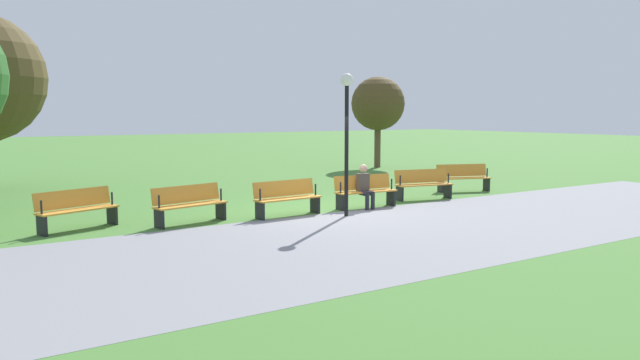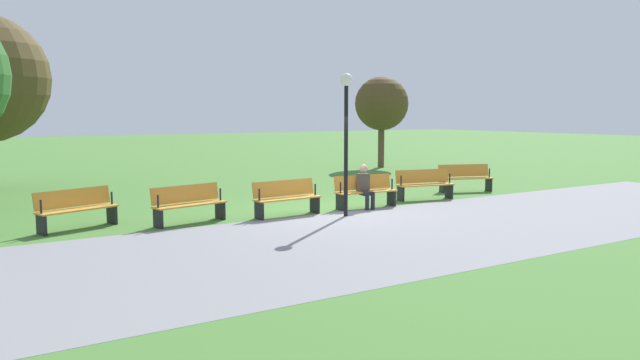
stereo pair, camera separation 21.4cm
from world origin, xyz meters
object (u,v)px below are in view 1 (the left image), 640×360
at_px(bench_2, 365,190).
at_px(bench_5, 77,208).
at_px(bench_1, 423,184).
at_px(bench_3, 287,197).
at_px(bench_0, 463,177).
at_px(bench_4, 189,203).
at_px(person_seated, 365,185).
at_px(lamp_post, 347,116).
at_px(tree_1, 378,104).

distance_m(bench_2, bench_5, 7.34).
bearing_deg(bench_1, bench_3, 15.39).
bearing_deg(bench_0, bench_4, 23.10).
height_order(bench_2, bench_3, same).
height_order(bench_2, person_seated, person_seated).
bearing_deg(lamp_post, bench_0, -163.11).
relative_size(bench_5, tree_1, 0.43).
xyz_separation_m(person_seated, lamp_post, (1.12, 0.72, 1.88)).
distance_m(bench_4, person_seated, 4.81).
relative_size(person_seated, lamp_post, 0.34).
height_order(bench_0, lamp_post, lamp_post).
relative_size(bench_4, person_seated, 1.53).
distance_m(bench_3, bench_4, 2.46).
height_order(bench_4, tree_1, tree_1).
distance_m(bench_4, bench_5, 2.46).
height_order(bench_1, bench_4, same).
relative_size(bench_1, bench_5, 1.00).
bearing_deg(bench_3, bench_2, 176.14).
bearing_deg(tree_1, bench_2, 50.24).
xyz_separation_m(bench_0, bench_5, (12.08, 0.00, 0.00)).
height_order(bench_0, bench_4, same).
bearing_deg(bench_1, lamp_post, 29.47).
distance_m(bench_4, lamp_post, 4.36).
bearing_deg(person_seated, lamp_post, 36.66).
distance_m(bench_0, bench_5, 12.08).
height_order(bench_1, lamp_post, lamp_post).
bearing_deg(person_seated, bench_3, 0.55).
height_order(bench_5, tree_1, tree_1).
bearing_deg(bench_5, lamp_post, 143.83).
bearing_deg(person_seated, bench_1, -165.84).
bearing_deg(bench_2, tree_1, -125.91).
relative_size(bench_1, tree_1, 0.43).
bearing_deg(bench_5, person_seated, 151.89).
xyz_separation_m(bench_5, tree_1, (-15.13, -8.47, 2.55)).
distance_m(bench_3, tree_1, 14.22).
bearing_deg(person_seated, tree_1, -125.90).
bearing_deg(tree_1, bench_5, 29.24).
xyz_separation_m(bench_1, bench_5, (9.71, -0.65, 0.00)).
height_order(bench_4, bench_5, same).
height_order(bench_3, bench_4, same).
bearing_deg(person_seated, bench_5, -4.98).
bearing_deg(bench_2, person_seated, 54.65).
height_order(bench_5, lamp_post, lamp_post).
bearing_deg(bench_1, person_seated, 21.87).
bearing_deg(bench_3, tree_1, -141.39).
xyz_separation_m(bench_0, tree_1, (-3.05, -8.47, 2.55)).
relative_size(bench_0, person_seated, 1.53).
bearing_deg(bench_4, bench_3, 160.78).
distance_m(bench_2, person_seated, 0.24).
distance_m(bench_1, bench_5, 9.73).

